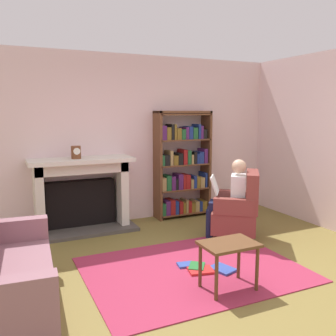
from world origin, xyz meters
The scene contains 12 objects.
ground centered at (0.00, 0.00, 0.00)m, with size 14.00×14.00×0.00m, color olive.
back_wall centered at (0.00, 2.55, 1.35)m, with size 5.60×0.10×2.70m, color silver.
side_wall_right centered at (2.65, 1.25, 1.35)m, with size 0.10×5.20×2.70m, color silver.
area_rug centered at (0.00, 0.30, 0.01)m, with size 2.40×1.80×0.01m, color #9D2A47.
fireplace centered at (-0.84, 2.30, 0.59)m, with size 1.55×0.64×1.11m.
mantel_clock centered at (-0.92, 2.20, 1.21)m, with size 0.14×0.14×0.19m.
bookshelf centered at (0.89, 2.33, 0.88)m, with size 0.96×0.32×1.81m.
armchair_reading centered at (1.10, 0.96, 0.42)m, with size 0.88×0.88×0.97m.
seated_reader centered at (1.00, 1.03, 0.62)m, with size 0.59×0.56×1.14m.
sofa_floral centered at (-1.96, 0.23, 0.32)m, with size 0.84×1.75×0.85m.
side_table centered at (0.10, -0.26, 0.41)m, with size 0.56×0.39×0.50m.
scattered_books centered at (0.11, 0.24, 0.03)m, with size 0.57×0.53×0.04m.
Camera 1 is at (-1.93, -3.20, 1.79)m, focal length 39.32 mm.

